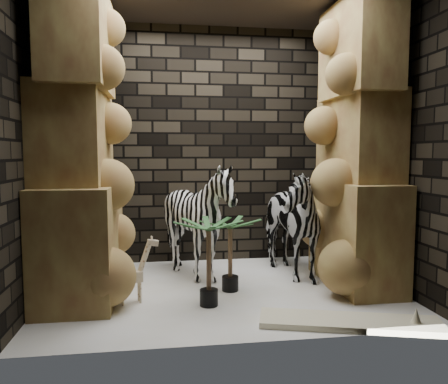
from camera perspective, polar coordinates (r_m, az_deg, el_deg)
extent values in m
plane|color=white|center=(4.50, -0.07, -12.92)|extent=(3.50, 3.50, 0.00)
plane|color=black|center=(5.52, -1.93, 6.22)|extent=(3.50, 0.00, 3.50)
plane|color=black|center=(3.05, 3.30, 7.08)|extent=(3.50, 0.00, 3.50)
plane|color=black|center=(4.39, -23.46, 6.08)|extent=(0.00, 3.00, 3.00)
plane|color=black|center=(4.85, 20.97, 6.03)|extent=(0.00, 3.00, 3.00)
imported|color=white|center=(4.93, 7.93, -2.82)|extent=(0.86, 1.31, 1.43)
imported|color=white|center=(4.74, -3.43, -4.71)|extent=(1.40, 1.55, 1.17)
cube|color=#F4ECC1|center=(3.78, 16.48, -16.34)|extent=(1.50, 0.75, 0.05)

